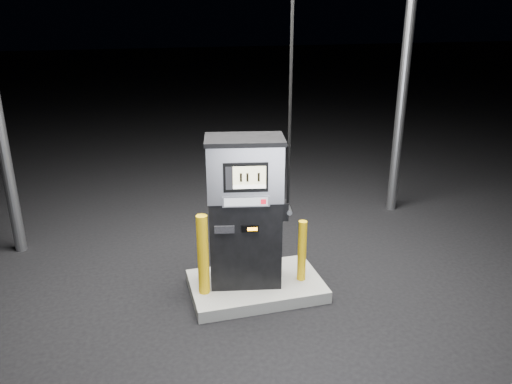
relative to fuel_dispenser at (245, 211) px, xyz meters
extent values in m
plane|color=black|center=(0.12, -0.05, -1.08)|extent=(80.00, 80.00, 0.00)
cube|color=slate|center=(0.12, -0.05, -1.01)|extent=(1.60, 1.00, 0.15)
cylinder|color=gray|center=(3.12, 1.95, 1.17)|extent=(0.16, 0.16, 4.50)
cube|color=black|center=(0.00, 0.00, -0.38)|extent=(0.92, 0.64, 1.10)
cube|color=silver|center=(0.00, 0.00, 0.50)|extent=(0.94, 0.66, 0.66)
cube|color=black|center=(0.00, 0.00, 0.86)|extent=(0.98, 0.70, 0.05)
cube|color=black|center=(-0.05, -0.25, 0.50)|extent=(0.49, 0.12, 0.33)
cube|color=beige|center=(-0.02, -0.27, 0.52)|extent=(0.35, 0.08, 0.21)
cube|color=white|center=(-0.02, -0.27, 0.39)|extent=(0.35, 0.08, 0.04)
cube|color=silver|center=(-0.05, -0.25, 0.21)|extent=(0.52, 0.13, 0.12)
cube|color=#A9ACB1|center=(-0.06, -0.26, 0.21)|extent=(0.47, 0.10, 0.09)
cube|color=red|center=(0.13, -0.30, 0.21)|extent=(0.06, 0.01, 0.06)
cube|color=black|center=(-0.01, -0.25, -0.12)|extent=(0.19, 0.06, 0.08)
cube|color=#FF9B0C|center=(0.01, -0.27, -0.12)|extent=(0.11, 0.03, 0.04)
cube|color=black|center=(-0.30, -0.20, -0.12)|extent=(0.23, 0.07, 0.09)
cube|color=black|center=(0.45, -0.09, -0.01)|extent=(0.12, 0.17, 0.22)
cylinder|color=gray|center=(0.50, -0.10, -0.01)|extent=(0.10, 0.20, 0.06)
cylinder|color=black|center=(0.47, -0.14, 1.46)|extent=(0.04, 0.04, 2.73)
cylinder|color=yellow|center=(-0.54, -0.13, -0.44)|extent=(0.15, 0.15, 0.98)
cylinder|color=yellow|center=(0.67, -0.15, -0.54)|extent=(0.11, 0.11, 0.78)
camera|label=1|loc=(-1.30, -5.24, 2.24)|focal=35.00mm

